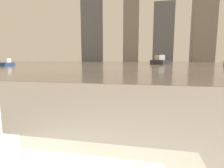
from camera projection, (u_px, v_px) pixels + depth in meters
The scene contains 7 objects.
harbor_water at pixel (146, 63), 60.23m from camera, with size 180.00×110.00×0.01m.
harbor_boat_3 at pixel (7, 63), 28.47m from camera, with size 1.99×3.48×1.24m.
harbor_boat_4 at pixel (160, 61), 39.90m from camera, with size 4.30×5.89×2.11m.
skyline_tower_0 at pixel (92, 4), 116.69m from camera, with size 13.29×7.31×77.04m.
skyline_tower_1 at pixel (132, 16), 112.72m from camera, with size 9.52×9.56×57.98m.
skyline_tower_2 at pixel (163, 33), 110.20m from camera, with size 12.44×6.03×36.50m.
skyline_tower_3 at pixel (204, 22), 104.86m from camera, with size 12.56×9.12×47.88m.
Camera 1 is at (0.64, 0.24, 0.94)m, focal length 28.00 mm.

